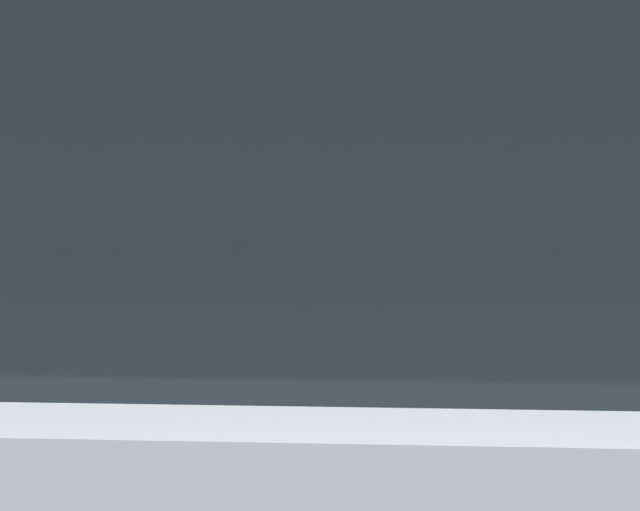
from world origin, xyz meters
name	(u,v)px	position (x,y,z in m)	size (l,w,h in m)	color
parking_meter	(188,230)	(0.24, 0.39, 1.17)	(0.18, 0.19, 1.39)	slate
pedestrian_at_meter	(473,292)	(0.91, 0.36, 1.03)	(0.59, 0.46, 1.58)	slate
background_railing	(261,264)	(0.00, 3.04, 0.99)	(24.06, 0.06, 1.18)	#2D7A38
backdrop_wall	(338,123)	(0.00, 6.68, 1.87)	(32.00, 0.50, 3.74)	#ADA38E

